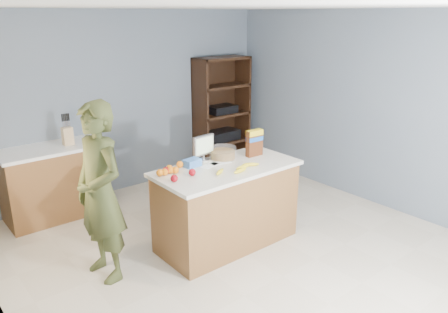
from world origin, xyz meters
TOP-DOWN VIEW (x-y plane):
  - floor at (0.00, 0.00)m, footprint 4.50×5.00m
  - walls at (0.00, 0.00)m, footprint 4.52×5.02m
  - counter_peninsula at (0.00, 0.30)m, footprint 1.56×0.76m
  - back_cabinet at (-1.20, 2.20)m, footprint 1.24×0.62m
  - shelving_unit at (1.55, 2.35)m, footprint 0.90×0.40m
  - person at (-1.30, 0.57)m, footprint 0.48×0.67m
  - knife_block at (-0.99, 2.16)m, footprint 0.12×0.10m
  - envelopes at (-0.05, 0.44)m, footprint 0.38×0.18m
  - bananas at (0.02, 0.14)m, footprint 0.57×0.20m
  - apples at (-0.58, 0.37)m, footprint 0.31×0.31m
  - oranges at (-0.57, 0.52)m, footprint 0.36×0.19m
  - blue_carton at (-0.28, 0.54)m, footprint 0.19×0.14m
  - salad_bowl at (0.14, 0.54)m, footprint 0.30×0.30m
  - tv at (-0.06, 0.63)m, footprint 0.28×0.12m
  - cereal_box at (0.48, 0.39)m, footprint 0.20×0.08m

SIDE VIEW (x-z plane):
  - floor at x=0.00m, z-range -0.01..0.01m
  - counter_peninsula at x=0.00m, z-range -0.03..0.87m
  - back_cabinet at x=-1.20m, z-range 0.00..0.90m
  - person at x=-1.30m, z-range 0.00..1.72m
  - shelving_unit at x=1.55m, z-range -0.04..1.76m
  - envelopes at x=-0.05m, z-range 0.90..0.90m
  - bananas at x=0.02m, z-range 0.90..0.94m
  - oranges at x=-0.57m, z-range 0.90..0.97m
  - apples at x=-0.58m, z-range 0.90..0.97m
  - blue_carton at x=-0.28m, z-range 0.90..0.98m
  - salad_bowl at x=0.14m, z-range 0.89..1.02m
  - knife_block at x=-0.99m, z-range 0.86..1.17m
  - tv at x=-0.06m, z-range 0.92..1.20m
  - cereal_box at x=0.48m, z-range 0.92..1.22m
  - walls at x=0.00m, z-range 0.40..2.91m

